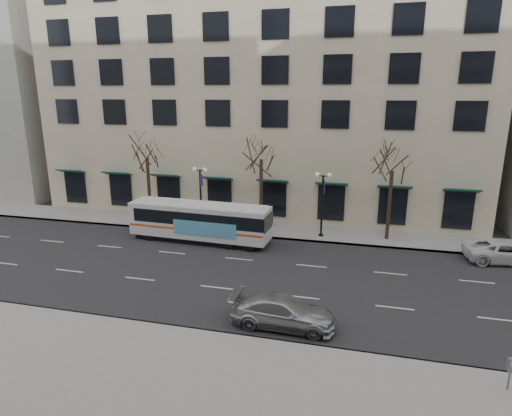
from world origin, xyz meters
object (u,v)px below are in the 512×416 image
(tree_far_mid, at_px, (261,147))
(lamp_post_left, at_px, (201,194))
(city_bus, at_px, (200,221))
(silver_car, at_px, (283,312))
(lamp_post_right, at_px, (322,202))
(pay_station, at_px, (511,367))
(white_pickup, at_px, (505,252))
(tree_far_left, at_px, (146,146))
(tree_far_right, at_px, (393,158))

(tree_far_mid, height_order, lamp_post_left, tree_far_mid)
(city_bus, relative_size, silver_car, 2.14)
(lamp_post_right, relative_size, silver_car, 1.01)
(pay_station, bearing_deg, lamp_post_left, 130.94)
(silver_car, bearing_deg, city_bus, 39.19)
(white_pickup, bearing_deg, silver_car, 124.95)
(tree_far_left, relative_size, lamp_post_left, 1.60)
(lamp_post_left, height_order, lamp_post_right, same)
(lamp_post_left, distance_m, city_bus, 3.48)
(tree_far_left, bearing_deg, pay_station, -35.67)
(lamp_post_left, height_order, white_pickup, lamp_post_left)
(city_bus, xyz_separation_m, silver_car, (8.44, -10.70, -0.87))
(lamp_post_left, bearing_deg, silver_car, -55.15)
(lamp_post_right, bearing_deg, lamp_post_left, 180.00)
(tree_far_left, xyz_separation_m, pay_station, (23.73, -17.03, -5.59))
(lamp_post_right, bearing_deg, silver_car, -91.87)
(tree_far_left, bearing_deg, white_pickup, -5.40)
(tree_far_mid, bearing_deg, lamp_post_right, -6.83)
(city_bus, bearing_deg, tree_far_mid, 45.99)
(tree_far_mid, bearing_deg, city_bus, -137.00)
(lamp_post_right, distance_m, pay_station, 18.69)
(lamp_post_left, bearing_deg, pay_station, -41.27)
(tree_far_left, distance_m, white_pickup, 28.29)
(tree_far_left, relative_size, pay_station, 6.29)
(lamp_post_right, distance_m, white_pickup, 12.87)
(lamp_post_left, relative_size, pay_station, 3.93)
(tree_far_right, xyz_separation_m, lamp_post_right, (-4.99, -0.60, -3.48))
(tree_far_right, xyz_separation_m, silver_car, (-5.44, -14.32, -5.67))
(tree_far_left, height_order, pay_station, tree_far_left)
(lamp_post_left, xyz_separation_m, silver_car, (9.55, -13.72, -2.20))
(tree_far_mid, xyz_separation_m, tree_far_right, (10.00, -0.00, -0.48))
(white_pickup, bearing_deg, city_bus, 85.57)
(lamp_post_right, bearing_deg, tree_far_left, 177.71)
(pay_station, bearing_deg, tree_far_left, 136.55)
(tree_far_left, xyz_separation_m, lamp_post_right, (15.01, -0.60, -3.75))
(lamp_post_left, bearing_deg, lamp_post_right, 0.00)
(tree_far_left, relative_size, tree_far_right, 1.03)
(silver_car, xyz_separation_m, white_pickup, (12.97, 11.72, -0.02))
(pay_station, bearing_deg, lamp_post_right, 110.17)
(tree_far_mid, relative_size, lamp_post_right, 1.64)
(tree_far_mid, height_order, white_pickup, tree_far_mid)
(lamp_post_right, height_order, city_bus, lamp_post_right)
(tree_far_left, distance_m, silver_car, 21.27)
(tree_far_right, height_order, silver_car, tree_far_right)
(tree_far_right, relative_size, white_pickup, 1.54)
(lamp_post_left, bearing_deg, tree_far_left, 173.17)
(tree_far_mid, bearing_deg, lamp_post_left, -173.15)
(lamp_post_left, relative_size, white_pickup, 1.00)
(lamp_post_left, distance_m, silver_car, 16.86)
(tree_far_right, height_order, lamp_post_right, tree_far_right)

